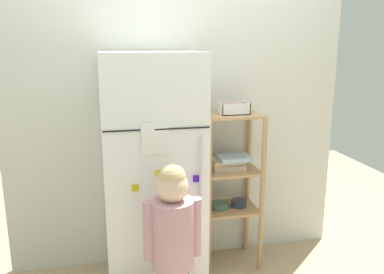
% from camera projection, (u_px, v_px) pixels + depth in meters
% --- Properties ---
extents(kitchen_wall_back, '(2.54, 0.03, 2.12)m').
position_uv_depth(kitchen_wall_back, '(178.00, 126.00, 2.96)').
color(kitchen_wall_back, silver).
rests_on(kitchen_wall_back, ground).
extents(refrigerator, '(0.64, 0.64, 1.62)m').
position_uv_depth(refrigerator, '(153.00, 173.00, 2.65)').
color(refrigerator, white).
rests_on(refrigerator, ground).
extents(child_standing, '(0.33, 0.25, 1.03)m').
position_uv_depth(child_standing, '(173.00, 233.00, 2.21)').
color(child_standing, brown).
rests_on(child_standing, ground).
extents(pantry_shelf_unit, '(0.43, 0.34, 1.18)m').
position_uv_depth(pantry_shelf_unit, '(230.00, 175.00, 2.92)').
color(pantry_shelf_unit, tan).
rests_on(pantry_shelf_unit, ground).
extents(fruit_bin, '(0.21, 0.16, 0.08)m').
position_uv_depth(fruit_bin, '(233.00, 109.00, 2.80)').
color(fruit_bin, white).
rests_on(fruit_bin, pantry_shelf_unit).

